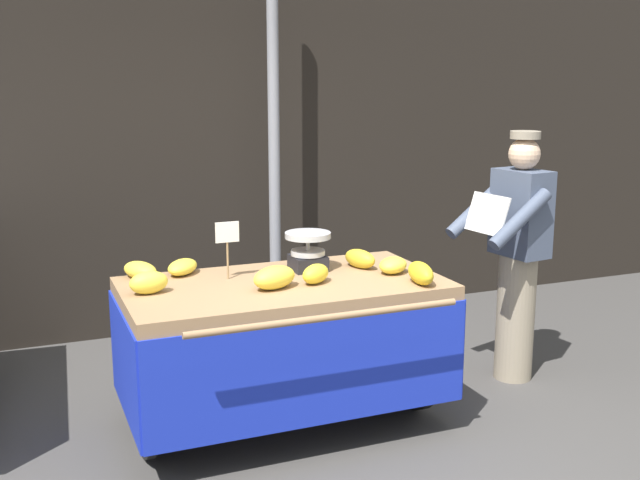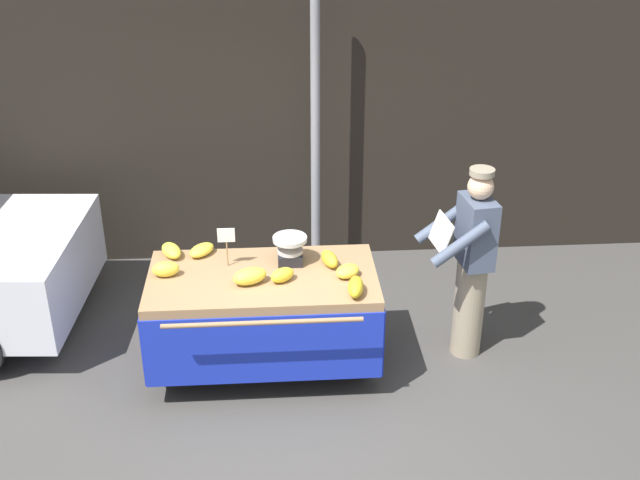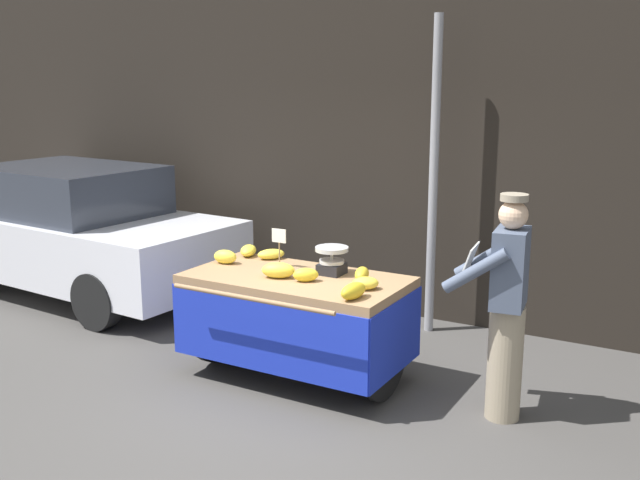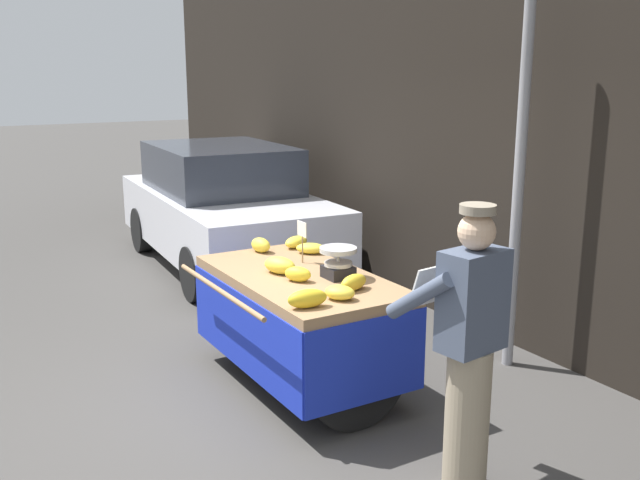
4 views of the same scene
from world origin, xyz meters
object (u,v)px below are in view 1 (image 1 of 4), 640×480
(banana_bunch_2, at_px, (183,267))
(street_pole, at_px, (274,142))
(vendor_person, at_px, (517,256))
(banana_bunch_6, at_px, (274,277))
(weighing_scale, at_px, (308,251))
(banana_bunch_0, at_px, (393,265))
(banana_bunch_4, at_px, (421,273))
(banana_cart, at_px, (284,321))
(banana_bunch_1, at_px, (360,259))
(banana_bunch_7, at_px, (140,270))
(banana_bunch_3, at_px, (149,283))
(banana_bunch_5, at_px, (316,274))
(price_sign, at_px, (227,238))

(banana_bunch_2, bearing_deg, street_pole, 51.90)
(vendor_person, bearing_deg, banana_bunch_6, -171.86)
(weighing_scale, xyz_separation_m, banana_bunch_0, (0.45, -0.27, -0.07))
(street_pole, distance_m, banana_bunch_4, 2.13)
(banana_cart, relative_size, banana_bunch_1, 7.65)
(banana_bunch_6, distance_m, vendor_person, 1.84)
(banana_cart, xyz_separation_m, banana_bunch_4, (0.71, -0.34, 0.30))
(banana_bunch_7, relative_size, vendor_person, 0.15)
(banana_cart, relative_size, vendor_person, 1.08)
(banana_bunch_0, relative_size, banana_bunch_4, 0.77)
(weighing_scale, relative_size, banana_bunch_1, 1.15)
(banana_bunch_3, relative_size, banana_bunch_4, 0.79)
(street_pole, bearing_deg, banana_bunch_1, -89.47)
(weighing_scale, bearing_deg, banana_bunch_5, -103.34)
(banana_bunch_5, distance_m, banana_bunch_7, 1.03)
(banana_bunch_4, height_order, banana_bunch_6, banana_bunch_6)
(weighing_scale, height_order, vendor_person, vendor_person)
(price_sign, xyz_separation_m, banana_bunch_6, (0.18, -0.30, -0.18))
(banana_bunch_2, bearing_deg, banana_bunch_7, -179.52)
(banana_cart, bearing_deg, banana_bunch_7, 153.01)
(street_pole, height_order, banana_bunch_6, street_pole)
(street_pole, height_order, banana_bunch_0, street_pole)
(vendor_person, bearing_deg, banana_bunch_3, -177.76)
(banana_bunch_1, relative_size, banana_bunch_5, 1.18)
(banana_bunch_2, relative_size, banana_bunch_5, 1.21)
(banana_bunch_3, xyz_separation_m, vendor_person, (2.49, 0.10, -0.09))
(banana_cart, height_order, vendor_person, vendor_person)
(price_sign, xyz_separation_m, banana_bunch_3, (-0.48, -0.14, -0.19))
(banana_bunch_2, bearing_deg, price_sign, -42.83)
(banana_bunch_2, distance_m, banana_bunch_4, 1.41)
(weighing_scale, bearing_deg, banana_bunch_6, -135.43)
(price_sign, bearing_deg, banana_bunch_5, -32.79)
(street_pole, bearing_deg, banana_cart, -107.37)
(banana_bunch_6, relative_size, banana_bunch_7, 1.05)
(street_pole, relative_size, banana_bunch_4, 11.46)
(street_pole, height_order, banana_bunch_2, street_pole)
(street_pole, height_order, banana_cart, street_pole)
(banana_bunch_3, bearing_deg, banana_bunch_0, -4.28)
(price_sign, distance_m, banana_bunch_4, 1.13)
(banana_bunch_7, bearing_deg, banana_bunch_0, -17.42)
(banana_bunch_4, xyz_separation_m, banana_bunch_5, (-0.55, 0.23, -0.01))
(banana_bunch_4, bearing_deg, banana_bunch_5, 157.13)
(street_pole, relative_size, banana_bunch_3, 14.50)
(banana_bunch_3, height_order, vendor_person, vendor_person)
(weighing_scale, height_order, banana_bunch_1, weighing_scale)
(banana_cart, bearing_deg, weighing_scale, 41.11)
(banana_bunch_3, distance_m, banana_bunch_5, 0.93)
(banana_cart, distance_m, banana_bunch_0, 0.74)
(banana_bunch_1, xyz_separation_m, vendor_person, (1.18, 0.01, -0.09))
(banana_bunch_1, distance_m, banana_bunch_2, 1.08)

